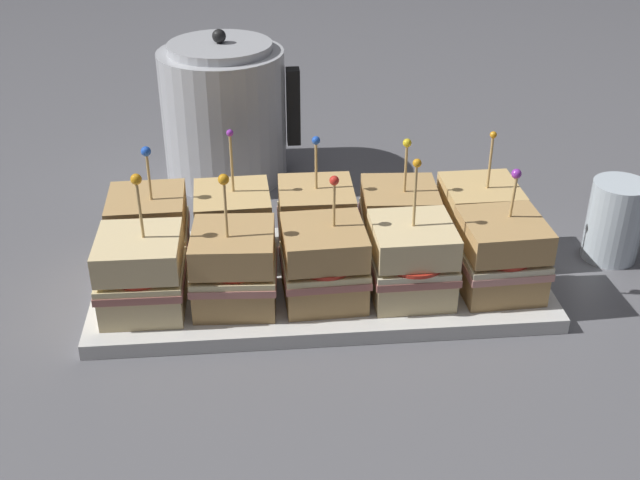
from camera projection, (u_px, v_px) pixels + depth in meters
The scene contains 14 objects.
ground_plane at pixel (320, 287), 0.97m from camera, with size 6.00×6.00×0.00m, color slate.
serving_platter at pixel (320, 280), 0.97m from camera, with size 0.53×0.24×0.02m.
sandwich_front_far_left at pixel (142, 274), 0.88m from camera, with size 0.10×0.10×0.17m.
sandwich_front_left at pixel (234, 268), 0.89m from camera, with size 0.10×0.10×0.16m.
sandwich_front_center at pixel (326, 263), 0.90m from camera, with size 0.10×0.10×0.15m.
sandwich_front_right at pixel (411, 261), 0.91m from camera, with size 0.10×0.10×0.17m.
sandwich_front_far_right at pixel (501, 256), 0.92m from camera, with size 0.10×0.10×0.15m.
sandwich_back_far_left at pixel (149, 230), 0.97m from camera, with size 0.10×0.10×0.16m.
sandwich_back_left at pixel (234, 226), 0.98m from camera, with size 0.10×0.10×0.17m.
sandwich_back_center at pixel (318, 221), 0.99m from camera, with size 0.10×0.10×0.16m.
sandwich_back_right at pixel (399, 220), 0.99m from camera, with size 0.10×0.10×0.15m.
sandwich_back_far_right at pixel (479, 216), 1.00m from camera, with size 0.10×0.10×0.16m.
kettle_steel at pixel (224, 112), 1.20m from camera, with size 0.21×0.19×0.23m.
drinking_glass at pixel (615, 221), 1.01m from camera, with size 0.07×0.07×0.10m.
Camera 1 is at (-0.07, -0.81, 0.53)m, focal length 45.00 mm.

